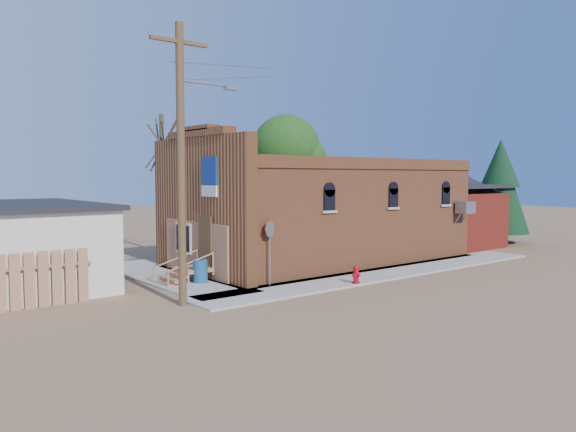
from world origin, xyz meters
TOP-DOWN VIEW (x-y plane):
  - ground at (0.00, 0.00)m, footprint 120.00×120.00m
  - sidewalk_south at (1.50, 0.90)m, footprint 19.00×2.20m
  - sidewalk_west at (-6.30, 6.00)m, footprint 2.60×10.00m
  - brick_bar at (1.64, 5.49)m, footprint 16.40×7.97m
  - red_shed at (11.50, 5.50)m, footprint 5.40×6.40m
  - wood_fence at (-12.80, 3.80)m, footprint 5.20×0.10m
  - utility_pole at (-8.14, 1.20)m, footprint 3.12×0.26m
  - tree_bare_near at (-3.00, 13.00)m, footprint 2.80×2.80m
  - tree_leafy at (6.00, 13.50)m, footprint 4.40×4.40m
  - evergreen_tree at (15.50, 4.00)m, footprint 3.60×3.60m
  - fire_hydrant at (-1.42, -0.00)m, footprint 0.39×0.36m
  - stop_sign at (-4.21, 1.80)m, footprint 0.63×0.33m
  - trash_barrel at (-5.95, 3.95)m, footprint 0.72×0.72m

SIDE VIEW (x-z plane):
  - ground at x=0.00m, z-range 0.00..0.00m
  - sidewalk_south at x=1.50m, z-range 0.00..0.08m
  - sidewalk_west at x=-6.30m, z-range 0.00..0.08m
  - fire_hydrant at x=-1.42m, z-range 0.08..0.77m
  - trash_barrel at x=-5.95m, z-range 0.08..0.95m
  - wood_fence at x=-12.80m, z-range 0.00..1.80m
  - stop_sign at x=-4.21m, z-range 0.74..3.21m
  - red_shed at x=11.50m, z-range 0.12..4.42m
  - brick_bar at x=1.64m, z-range -0.81..5.49m
  - evergreen_tree at x=15.50m, z-range 0.46..6.96m
  - utility_pole at x=-8.14m, z-range 0.27..9.27m
  - tree_leafy at x=6.00m, z-range 1.86..10.01m
  - tree_bare_near at x=-3.00m, z-range 2.14..9.79m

